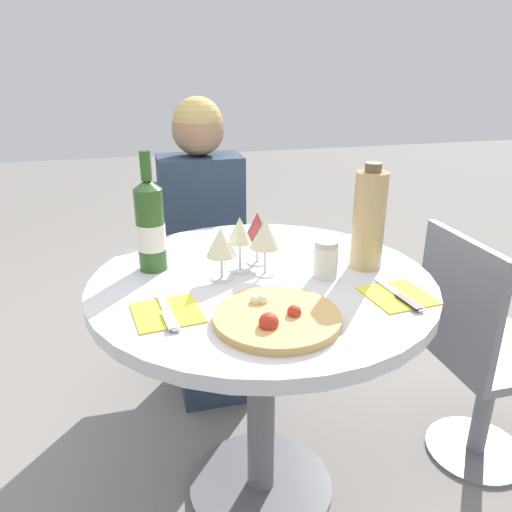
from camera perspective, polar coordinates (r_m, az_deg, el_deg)
name	(u,v)px	position (r m, az deg, el deg)	size (l,w,h in m)	color
ground_plane	(261,488)	(1.77, 0.54, -24.97)	(12.00, 12.00, 0.00)	gray
dining_table	(261,326)	(1.40, 0.63, -8.06)	(0.92, 0.92, 0.75)	slate
chair_behind_diner	(202,279)	(2.18, -6.14, -2.60)	(0.37, 0.37, 0.81)	slate
seated_diner	(206,259)	(2.01, -5.75, -0.29)	(0.32, 0.42, 1.16)	#28384C
chair_empty_side	(479,357)	(1.78, 24.12, -10.54)	(0.37, 0.37, 0.81)	slate
pizza_large	(277,317)	(1.11, 2.36, -7.03)	(0.29, 0.29, 0.05)	tan
wine_bottle	(150,226)	(1.37, -11.97, 3.39)	(0.08, 0.08, 0.33)	#2D5623
tall_carafe	(370,220)	(1.38, 12.85, 4.00)	(0.09, 0.09, 0.29)	tan
sugar_shaker	(326,259)	(1.33, 7.97, -0.39)	(0.07, 0.07, 0.10)	silver
wine_glass_front_left	(221,243)	(1.29, -4.03, 1.51)	(0.08, 0.08, 0.14)	silver
wine_glass_back_right	(257,227)	(1.39, 0.14, 3.33)	(0.07, 0.07, 0.15)	silver
wine_glass_center	(240,232)	(1.34, -1.87, 2.82)	(0.06, 0.06, 0.15)	silver
wine_glass_front_right	(265,234)	(1.31, 1.05, 2.48)	(0.08, 0.08, 0.15)	silver
place_setting_left	(167,313)	(1.16, -10.09, -6.43)	(0.17, 0.19, 0.01)	yellow
place_setting_right	(399,296)	(1.27, 16.00, -4.40)	(0.16, 0.19, 0.01)	yellow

